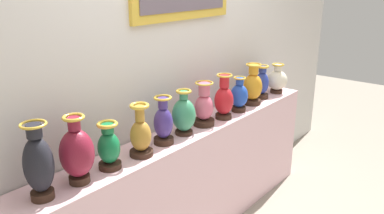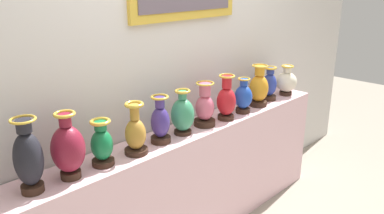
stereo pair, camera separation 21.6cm
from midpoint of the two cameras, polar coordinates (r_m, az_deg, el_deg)
name	(u,v)px [view 2 (the right image)]	position (r m, az deg, el deg)	size (l,w,h in m)	color
display_shelf	(192,183)	(3.04, 2.07, -11.05)	(2.82, 0.33, 0.90)	beige
back_wall	(170,33)	(2.82, -1.06, 10.63)	(5.38, 0.14, 3.11)	silver
vase_onyx	(28,158)	(2.09, -19.92, -7.08)	(0.14, 0.14, 0.40)	#382319
vase_burgundy	(68,149)	(2.18, -14.84, -5.90)	(0.18, 0.18, 0.38)	#382319
vase_emerald	(102,144)	(2.30, -10.33, -5.40)	(0.13, 0.13, 0.28)	#382319
vase_ochre	(135,133)	(2.42, -5.68, -3.83)	(0.15, 0.15, 0.33)	#382319
vase_indigo	(160,122)	(2.56, -2.22, -2.28)	(0.13, 0.13, 0.32)	#382319
vase_jade	(183,114)	(2.70, 0.92, -1.11)	(0.16, 0.16, 0.32)	#382319
vase_rose	(205,108)	(2.86, 4.02, -0.13)	(0.16, 0.16, 0.33)	#382319
vase_crimson	(226,100)	(3.00, 7.05, 0.92)	(0.15, 0.15, 0.35)	#382319
vase_sapphire	(243,97)	(3.17, 9.39, 1.39)	(0.14, 0.14, 0.29)	#382319
vase_amber	(259,88)	(3.36, 11.48, 2.67)	(0.16, 0.16, 0.35)	#382319
vase_cobalt	(269,85)	(3.54, 12.89, 3.13)	(0.13, 0.13, 0.30)	#382319
vase_ivory	(286,82)	(3.73, 15.16, 3.54)	(0.19, 0.19, 0.28)	#382319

